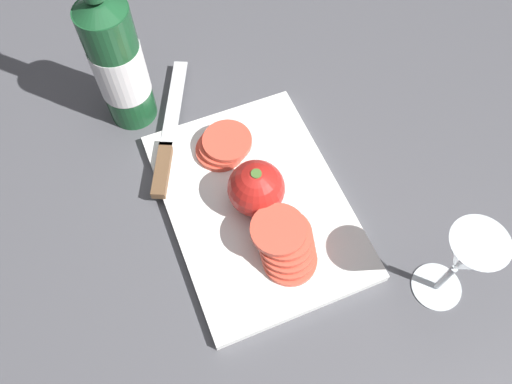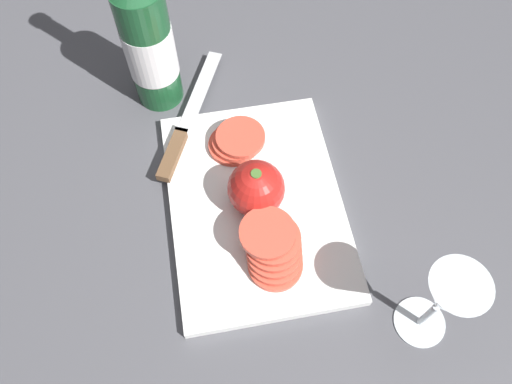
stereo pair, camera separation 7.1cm
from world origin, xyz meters
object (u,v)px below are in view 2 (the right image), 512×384
(wine_glass, at_px, (446,298))
(whole_tomato, at_px, (256,188))
(tomato_slice_stack_far, at_px, (273,249))
(wine_bottle, at_px, (148,41))
(tomato_slice_stack_near, at_px, (237,141))
(knife, at_px, (180,138))

(wine_glass, xyz_separation_m, whole_tomato, (0.21, 0.18, -0.05))
(tomato_slice_stack_far, bearing_deg, wine_bottle, 21.16)
(wine_glass, bearing_deg, tomato_slice_stack_near, 32.13)
(wine_bottle, distance_m, whole_tomato, 0.28)
(tomato_slice_stack_near, bearing_deg, tomato_slice_stack_far, -174.37)
(knife, bearing_deg, whole_tomato, -118.09)
(whole_tomato, bearing_deg, wine_glass, -138.64)
(whole_tomato, height_order, tomato_slice_stack_near, whole_tomato)
(wine_bottle, xyz_separation_m, whole_tomato, (-0.24, -0.12, -0.06))
(wine_glass, height_order, knife, wine_glass)
(wine_bottle, xyz_separation_m, tomato_slice_stack_near, (-0.14, -0.11, -0.09))
(whole_tomato, xyz_separation_m, tomato_slice_stack_near, (0.10, 0.01, -0.03))
(wine_bottle, height_order, whole_tomato, wine_bottle)
(wine_glass, bearing_deg, knife, 39.71)
(wine_glass, height_order, whole_tomato, wine_glass)
(knife, height_order, tomato_slice_stack_near, tomato_slice_stack_near)
(wine_bottle, distance_m, knife, 0.15)
(knife, relative_size, tomato_slice_stack_far, 2.40)
(tomato_slice_stack_near, xyz_separation_m, tomato_slice_stack_far, (-0.19, -0.02, 0.01))
(wine_glass, distance_m, knife, 0.45)
(wine_bottle, relative_size, tomato_slice_stack_far, 3.22)
(whole_tomato, distance_m, tomato_slice_stack_far, 0.09)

